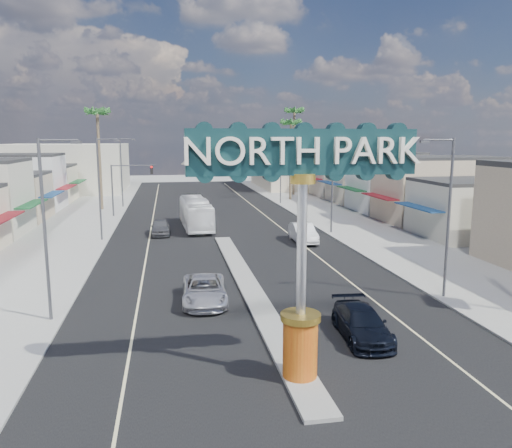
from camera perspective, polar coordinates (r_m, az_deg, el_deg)
name	(u,v)px	position (r m, az deg, el deg)	size (l,w,h in m)	color
ground	(221,237)	(46.12, -4.01, -1.48)	(160.00, 160.00, 0.00)	gray
road	(221,237)	(46.12, -4.01, -1.47)	(20.00, 120.00, 0.01)	black
median_island	(249,286)	(30.69, -0.83, -7.09)	(1.30, 30.00, 0.16)	gray
sidewalk_left	(62,242)	(46.81, -21.32, -1.89)	(8.00, 120.00, 0.12)	gray
sidewalk_right	(365,231)	(49.53, 12.31, -0.83)	(8.00, 120.00, 0.12)	gray
storefront_row_right	(401,187)	(64.98, 16.26, 4.10)	(12.00, 42.00, 6.00)	#B7B29E
backdrop_far_left	(65,168)	(91.78, -21.01, 6.02)	(20.00, 20.00, 8.00)	#B7B29E
backdrop_far_right	(313,165)	(94.00, 6.52, 6.67)	(20.00, 20.00, 8.00)	beige
gateway_sign	(302,225)	(17.87, 5.31, -0.12)	(8.20, 1.50, 9.15)	red
traffic_signal_left	(128,180)	(59.35, -14.40, 4.92)	(5.09, 0.45, 6.00)	#47474C
traffic_signal_right	(284,178)	(60.78, 3.20, 5.32)	(5.09, 0.45, 6.00)	#47474C
streetlight_l_near	(48,221)	(25.95, -22.71, 0.33)	(2.03, 0.22, 9.00)	#47474C
streetlight_l_mid	(101,184)	(45.53, -17.30, 4.40)	(2.03, 0.22, 9.00)	#47474C
streetlight_l_far	(123,169)	(67.36, -15.00, 6.11)	(2.03, 0.22, 9.00)	#47474C
streetlight_r_near	(446,210)	(29.47, 20.94, 1.49)	(2.03, 0.22, 9.00)	#47474C
streetlight_r_mid	(331,180)	(47.63, 8.54, 4.95)	(2.03, 0.22, 9.00)	#47474C
streetlight_r_far	(279,167)	(68.79, 2.70, 6.50)	(2.03, 0.22, 9.00)	#47474C
palm_left_far	(97,117)	(65.57, -17.68, 11.52)	(2.60, 2.60, 13.10)	brown
palm_right_mid	(291,127)	(73.18, 4.03, 11.02)	(2.60, 2.60, 12.10)	brown
palm_right_far	(294,116)	(79.54, 4.41, 12.20)	(2.60, 2.60, 14.10)	brown
suv_left	(204,290)	(27.89, -5.92, -7.51)	(2.39, 5.19, 1.44)	silver
suv_right	(362,323)	(23.57, 11.99, -11.04)	(1.95, 4.79, 1.39)	black
car_parked_left	(161,227)	(47.74, -10.86, -0.35)	(1.73, 4.30, 1.46)	#5C5D61
car_parked_right	(303,233)	(43.79, 5.38, -1.01)	(1.75, 5.01, 1.65)	white
city_bus	(196,213)	(50.89, -6.90, 1.24)	(2.50, 10.71, 2.98)	white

